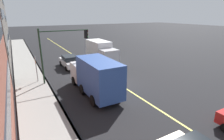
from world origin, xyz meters
name	(u,v)px	position (x,y,z in m)	size (l,w,h in m)	color
ground	(116,82)	(0.00, 0.00, 0.00)	(200.00, 200.00, 0.00)	black
sidewalk_slab	(37,98)	(0.00, 7.78, 0.07)	(80.00, 3.04, 0.15)	gray
curb_edge	(54,94)	(0.00, 6.33, 0.07)	(80.00, 0.16, 0.15)	slate
lane_stripe_center	(116,82)	(0.00, 0.00, 0.01)	(80.00, 0.16, 0.01)	#D8CC4C
car_white	(70,61)	(7.84, 2.57, 0.80)	(4.40, 2.06, 1.56)	silver
truck_white	(101,51)	(8.34, -2.23, 1.62)	(6.56, 2.45, 3.06)	silver
truck_blue	(95,76)	(-1.51, 2.98, 1.71)	(7.10, 2.45, 3.27)	silver
traffic_light_mast	(61,45)	(2.96, 4.70, 3.88)	(0.28, 5.00, 5.57)	#1E3823
street_sign_post	(36,67)	(3.91, 7.16, 1.64)	(0.60, 0.08, 2.79)	slate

